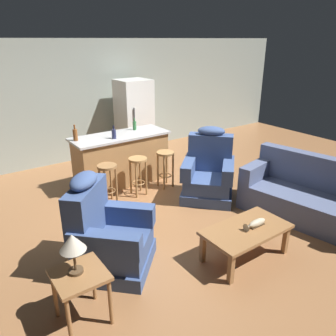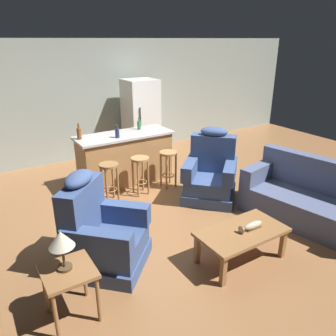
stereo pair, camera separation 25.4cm
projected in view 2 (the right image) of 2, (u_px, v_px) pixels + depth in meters
The scene contains 17 objects.
ground_plane at pixel (162, 209), 5.32m from camera, with size 12.00×12.00×0.00m.
back_wall at pixel (89, 101), 7.30m from camera, with size 12.00×0.05×2.60m.
coffee_table at pixel (242, 234), 3.99m from camera, with size 1.10×0.60×0.42m.
fish_figurine at pixel (251, 226), 3.97m from camera, with size 0.34×0.10×0.10m.
couch at pixel (311, 200), 4.87m from camera, with size 1.20×2.03×0.94m.
recliner_near_lamp at pixel (101, 234), 3.89m from camera, with size 1.19×1.19×1.20m.
recliner_near_island at pixel (210, 174), 5.60m from camera, with size 1.19×1.19×1.20m.
end_table at pixel (69, 278), 3.11m from camera, with size 0.48×0.48×0.56m.
table_lamp at pixel (61, 241), 2.98m from camera, with size 0.24×0.24×0.41m.
kitchen_island at pixel (125, 158), 6.20m from camera, with size 1.80×0.70×0.95m.
bar_stool_left at pixel (109, 176), 5.42m from camera, with size 0.32×0.32×0.68m.
bar_stool_middle at pixel (140, 169), 5.70m from camera, with size 0.32×0.32×0.68m.
bar_stool_right at pixel (168, 163), 5.99m from camera, with size 0.32×0.32×0.68m.
refrigerator at pixel (141, 119), 7.49m from camera, with size 0.70×0.69×1.76m.
bottle_tall_green at pixel (79, 133), 5.68m from camera, with size 0.08×0.08×0.28m.
bottle_short_amber at pixel (139, 125), 6.31m from camera, with size 0.07×0.07×0.23m.
bottle_wine_dark at pixel (117, 133), 5.77m from camera, with size 0.08×0.08×0.23m.
Camera 2 is at (-2.43, -4.02, 2.58)m, focal length 35.00 mm.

